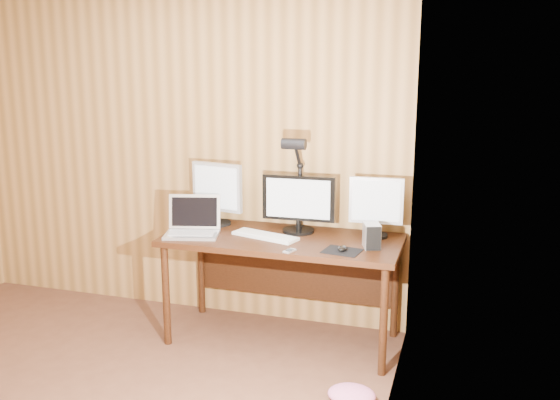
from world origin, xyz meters
The scene contains 13 objects.
desk centered at (0.93, 1.70, 0.63)m, with size 1.60×0.70×0.75m.
monitor_center centered at (1.00, 1.79, 0.96)m, with size 0.51×0.22×0.40m.
monitor_left centered at (0.38, 1.81, 0.99)m, with size 0.40×0.19×0.45m.
monitor_right centered at (1.53, 1.83, 0.97)m, with size 0.36×0.17×0.41m.
laptop centered at (0.32, 1.53, 0.81)m, with size 0.42×0.36×0.26m.
keyboard centered at (0.82, 1.60, 0.76)m, with size 0.49×0.27×0.02m.
mousepad centered at (1.38, 1.44, 0.75)m, with size 0.23×0.19×0.00m, color black.
mouse centered at (1.38, 1.44, 0.77)m, with size 0.06×0.10×0.04m, color black.
hard_drive centered at (1.55, 1.57, 0.83)m, with size 0.14×0.17×0.16m.
phone centered at (1.07, 1.34, 0.76)m, with size 0.07×0.10×0.01m.
speaker centered at (1.51, 1.78, 0.81)m, with size 0.05×0.05×0.12m, color black.
desk_lamp centered at (0.98, 1.79, 1.19)m, with size 0.16×0.23×0.71m.
fabric_pile centered at (1.55, 0.97, 0.04)m, with size 0.28×0.23×0.09m, color #D16594, non-canonical shape.
Camera 1 is at (2.11, -2.25, 1.94)m, focal length 40.00 mm.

